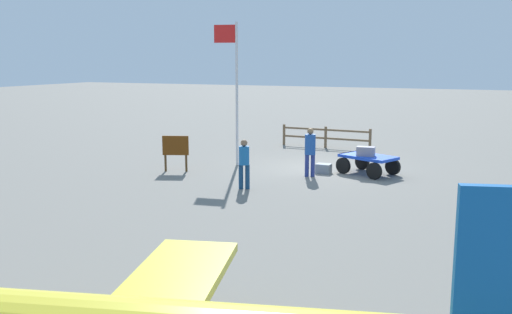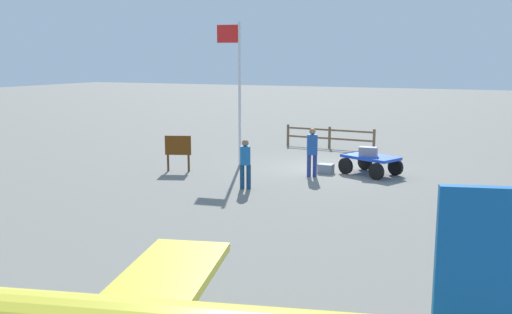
{
  "view_description": "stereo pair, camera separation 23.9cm",
  "coord_description": "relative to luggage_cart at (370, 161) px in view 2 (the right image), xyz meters",
  "views": [
    {
      "loc": [
        -5.66,
        19.5,
        3.95
      ],
      "look_at": [
        0.08,
        6.0,
        1.39
      ],
      "focal_mm": 39.47,
      "sensor_mm": 36.0,
      "label": 1
    },
    {
      "loc": [
        -5.88,
        19.4,
        3.95
      ],
      "look_at": [
        0.08,
        6.0,
        1.39
      ],
      "focal_mm": 39.47,
      "sensor_mm": 36.0,
      "label": 2
    }
  ],
  "objects": [
    {
      "name": "ground_plane",
      "position": [
        1.72,
        -0.32,
        -0.47
      ],
      "size": [
        120.0,
        120.0,
        0.0
      ],
      "primitive_type": "plane",
      "color": "slate"
    },
    {
      "name": "luggage_cart",
      "position": [
        0.0,
        0.0,
        0.0
      ],
      "size": [
        2.2,
        1.87,
        0.66
      ],
      "color": "blue",
      "rests_on": "ground"
    },
    {
      "name": "suitcase_dark",
      "position": [
        0.04,
        0.16,
        0.35
      ],
      "size": [
        0.63,
        0.38,
        0.32
      ],
      "color": "gray",
      "rests_on": "luggage_cart"
    },
    {
      "name": "suitcase_navy",
      "position": [
        1.46,
        0.4,
        -0.31
      ],
      "size": [
        0.52,
        0.39,
        0.33
      ],
      "color": "gray",
      "rests_on": "ground"
    },
    {
      "name": "worker_lead",
      "position": [
        1.72,
        1.17,
        0.5
      ],
      "size": [
        0.47,
        0.47,
        1.66
      ],
      "color": "navy",
      "rests_on": "ground"
    },
    {
      "name": "worker_trailing",
      "position": [
        3.02,
        3.74,
        0.4
      ],
      "size": [
        0.41,
        0.41,
        1.54
      ],
      "color": "navy",
      "rests_on": "ground"
    },
    {
      "name": "flagpole",
      "position": [
        5.0,
        0.21,
        2.7
      ],
      "size": [
        0.93,
        0.15,
        5.29
      ],
      "color": "silver",
      "rests_on": "ground"
    },
    {
      "name": "signboard",
      "position": [
        6.38,
        2.19,
        0.36
      ],
      "size": [
        0.9,
        0.37,
        1.28
      ],
      "color": "#4C3319",
      "rests_on": "ground"
    },
    {
      "name": "wooden_fence",
      "position": [
        3.0,
        -5.18,
        0.09
      ],
      "size": [
        4.18,
        0.3,
        0.96
      ],
      "color": "brown",
      "rests_on": "ground"
    }
  ]
}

